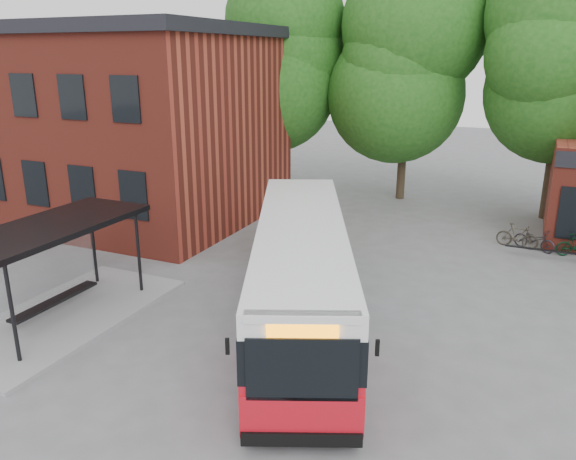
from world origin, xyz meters
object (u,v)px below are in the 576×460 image
at_px(bus_shelter, 59,272).
at_px(city_bus, 301,273).
at_px(bicycle_1, 517,236).
at_px(bicycle_2, 534,240).

xyz_separation_m(bus_shelter, city_bus, (6.26, 2.66, -0.00)).
relative_size(city_bus, bicycle_1, 7.18).
relative_size(bicycle_1, bicycle_2, 0.98).
distance_m(bicycle_1, bicycle_2, 0.63).
relative_size(bus_shelter, bicycle_2, 4.32).
bearing_deg(bicycle_2, city_bus, 172.05).
height_order(city_bus, bicycle_1, city_bus).
bearing_deg(city_bus, bicycle_2, 34.45).
relative_size(bus_shelter, bicycle_1, 4.40).
bearing_deg(bus_shelter, city_bus, 23.04).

